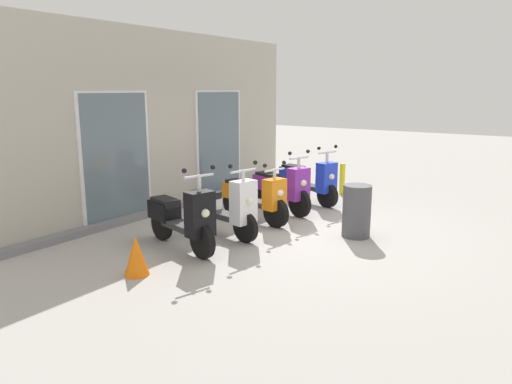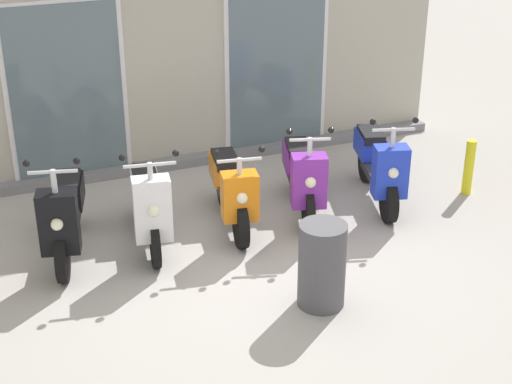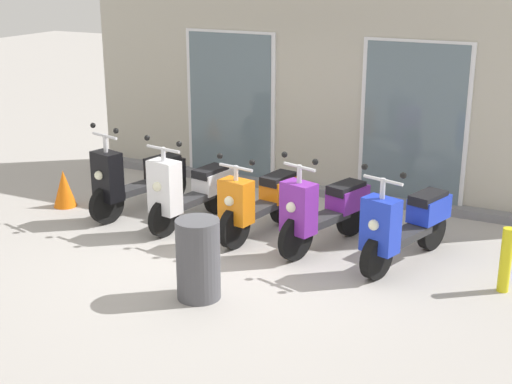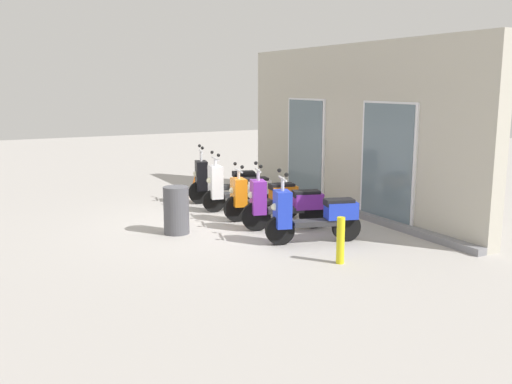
% 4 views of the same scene
% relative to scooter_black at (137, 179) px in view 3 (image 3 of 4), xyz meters
% --- Properties ---
extents(ground_plane, '(40.00, 40.00, 0.00)m').
position_rel_scooter_black_xyz_m(ground_plane, '(1.82, -0.81, -0.48)').
color(ground_plane, '#A8A39E').
extents(storefront_facade, '(7.51, 0.50, 3.42)m').
position_rel_scooter_black_xyz_m(storefront_facade, '(1.82, 2.05, 1.16)').
color(storefront_facade, '#B2AD9E').
rests_on(storefront_facade, ground_plane).
extents(scooter_black, '(0.72, 1.61, 1.30)m').
position_rel_scooter_black_xyz_m(scooter_black, '(0.00, 0.00, 0.00)').
color(scooter_black, black).
rests_on(scooter_black, ground_plane).
extents(scooter_white, '(0.64, 1.54, 1.25)m').
position_rel_scooter_black_xyz_m(scooter_white, '(0.87, -0.10, 0.01)').
color(scooter_white, black).
rests_on(scooter_white, ground_plane).
extents(scooter_orange, '(0.62, 1.56, 1.13)m').
position_rel_scooter_black_xyz_m(scooter_orange, '(1.84, -0.01, -0.03)').
color(scooter_orange, black).
rests_on(scooter_orange, ground_plane).
extents(scooter_purple, '(0.74, 1.55, 1.24)m').
position_rel_scooter_black_xyz_m(scooter_purple, '(2.71, -0.05, 0.01)').
color(scooter_purple, black).
rests_on(scooter_purple, ground_plane).
extents(scooter_blue, '(0.77, 1.60, 1.24)m').
position_rel_scooter_black_xyz_m(scooter_blue, '(3.70, -0.08, -0.01)').
color(scooter_blue, black).
rests_on(scooter_blue, ground_plane).
extents(curb_bollard, '(0.12, 0.12, 0.70)m').
position_rel_scooter_black_xyz_m(curb_bollard, '(4.82, -0.33, -0.13)').
color(curb_bollard, yellow).
rests_on(curb_bollard, ground_plane).
extents(trash_bin, '(0.45, 0.45, 0.84)m').
position_rel_scooter_black_xyz_m(trash_bin, '(2.05, -1.86, -0.06)').
color(trash_bin, '#4C4C51').
rests_on(trash_bin, ground_plane).
extents(traffic_cone, '(0.32, 0.32, 0.52)m').
position_rel_scooter_black_xyz_m(traffic_cone, '(-1.08, -0.23, -0.22)').
color(traffic_cone, orange).
rests_on(traffic_cone, ground_plane).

